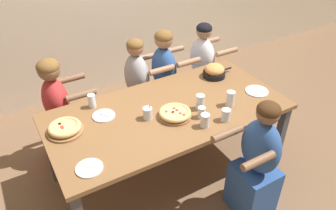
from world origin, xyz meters
name	(u,v)px	position (x,y,z in m)	size (l,w,h in m)	color
ground_plane	(168,170)	(0.00, 0.00, 0.00)	(18.00, 18.00, 0.00)	brown
dining_table	(168,116)	(0.00, 0.00, 0.68)	(2.10, 1.04, 0.75)	brown
pizza_board_main	(65,128)	(-0.86, 0.15, 0.79)	(0.29, 0.29, 0.07)	#996B42
pizza_board_second	(175,113)	(0.00, -0.12, 0.78)	(0.28, 0.28, 0.06)	#996B42
skillet_bowl	(214,71)	(0.71, 0.28, 0.81)	(0.33, 0.23, 0.14)	black
empty_plate_a	(104,116)	(-0.52, 0.19, 0.76)	(0.19, 0.19, 0.02)	white
empty_plate_b	(89,168)	(-0.83, -0.34, 0.76)	(0.19, 0.19, 0.02)	white
empty_plate_c	(257,91)	(0.88, -0.17, 0.76)	(0.22, 0.22, 0.02)	white
cocktail_glass_blue	(148,114)	(-0.21, -0.02, 0.80)	(0.08, 0.08, 0.13)	silver
drinking_glass_a	(202,113)	(0.19, -0.24, 0.80)	(0.07, 0.07, 0.10)	silver
drinking_glass_b	(200,102)	(0.25, -0.13, 0.82)	(0.08, 0.08, 0.14)	silver
drinking_glass_c	(92,102)	(-0.56, 0.37, 0.81)	(0.07, 0.07, 0.13)	silver
drinking_glass_d	(230,99)	(0.51, -0.21, 0.82)	(0.08, 0.08, 0.14)	silver
drinking_glass_e	(205,120)	(0.14, -0.35, 0.81)	(0.08, 0.08, 0.12)	silver
drinking_glass_f	(226,116)	(0.34, -0.37, 0.80)	(0.08, 0.08, 0.11)	silver
diner_far_left	(60,115)	(-0.80, 0.74, 0.52)	(0.51, 0.40, 1.12)	#B22D2D
diner_far_right	(202,73)	(0.89, 0.74, 0.51)	(0.51, 0.40, 1.13)	silver
diner_far_center	(138,92)	(0.05, 0.74, 0.51)	(0.51, 0.40, 1.13)	#99999E
diner_far_midright	(164,83)	(0.38, 0.74, 0.53)	(0.51, 0.40, 1.15)	#2D5193
diner_near_midright	(257,166)	(0.40, -0.74, 0.50)	(0.51, 0.40, 1.12)	#2D5193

